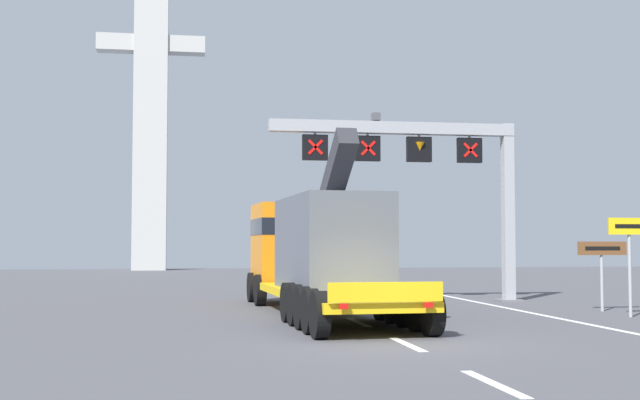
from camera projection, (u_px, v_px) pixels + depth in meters
ground at (389, 340)px, 18.76m from camera, size 112.00×112.00×0.00m
lane_markings at (306, 298)px, 33.11m from camera, size 0.20×43.66×0.01m
edge_line_right at (471, 301)px, 31.57m from camera, size 0.20×63.00×0.01m
overhead_lane_gantry at (428, 159)px, 31.15m from camera, size 9.59×0.90×7.04m
heavy_haul_truck_yellow at (313, 250)px, 26.53m from camera, size 3.62×14.16×5.30m
exit_sign_yellow at (630, 243)px, 24.71m from camera, size 1.37×0.15×2.95m
tourist_info_sign_brown at (602, 258)px, 26.86m from camera, size 1.67×0.15×2.25m
bridge_pylon_distant at (151, 83)px, 70.15m from camera, size 9.00×2.00×30.76m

